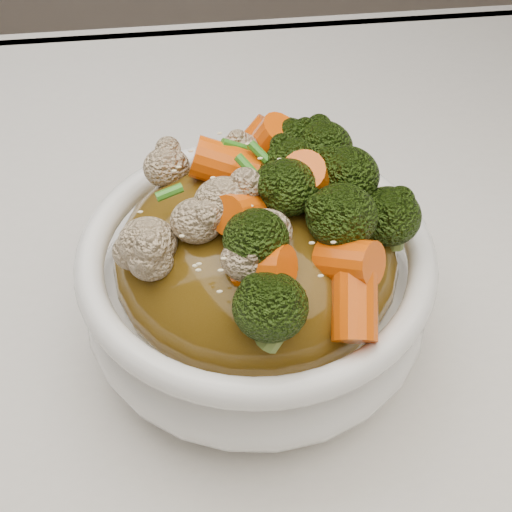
{
  "coord_description": "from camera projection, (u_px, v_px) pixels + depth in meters",
  "views": [
    {
      "loc": [
        -0.06,
        -0.28,
        1.14
      ],
      "look_at": [
        -0.02,
        0.02,
        0.82
      ],
      "focal_mm": 55.0,
      "sensor_mm": 36.0,
      "label": 1
    }
  ],
  "objects": [
    {
      "name": "sesame_seeds",
      "position": [
        256.0,
        180.0,
        0.4
      ],
      "size": [
        0.19,
        0.19,
        0.01
      ],
      "primitive_type": null,
      "rotation": [
        0.0,
        0.0,
        -0.42
      ],
      "color": "#F5E5AE",
      "rests_on": "sauce_base"
    },
    {
      "name": "bowl",
      "position": [
        256.0,
        292.0,
        0.47
      ],
      "size": [
        0.27,
        0.27,
        0.08
      ],
      "primitive_type": null,
      "rotation": [
        0.0,
        0.0,
        -0.42
      ],
      "color": "white",
      "rests_on": "tablecloth"
    },
    {
      "name": "broccoli",
      "position": [
        256.0,
        182.0,
        0.4
      ],
      "size": [
        0.21,
        0.21,
        0.04
      ],
      "primitive_type": null,
      "rotation": [
        0.0,
        0.0,
        -0.42
      ],
      "color": "black",
      "rests_on": "sauce_base"
    },
    {
      "name": "scallions",
      "position": [
        256.0,
        180.0,
        0.4
      ],
      "size": [
        0.16,
        0.16,
        0.02
      ],
      "primitive_type": null,
      "rotation": [
        0.0,
        0.0,
        -0.42
      ],
      "color": "#35851E",
      "rests_on": "sauce_base"
    },
    {
      "name": "tablecloth",
      "position": [
        293.0,
        378.0,
        0.5
      ],
      "size": [
        1.2,
        0.8,
        0.04
      ],
      "primitive_type": "cube",
      "color": "silver",
      "rests_on": "dining_table"
    },
    {
      "name": "sauce_base",
      "position": [
        256.0,
        259.0,
        0.45
      ],
      "size": [
        0.21,
        0.21,
        0.09
      ],
      "primitive_type": "ellipsoid",
      "rotation": [
        0.0,
        0.0,
        -0.42
      ],
      "color": "#5B3F0F",
      "rests_on": "bowl"
    },
    {
      "name": "cauliflower",
      "position": [
        256.0,
        185.0,
        0.41
      ],
      "size": [
        0.21,
        0.21,
        0.03
      ],
      "primitive_type": null,
      "rotation": [
        0.0,
        0.0,
        -0.42
      ],
      "color": "#D3B890",
      "rests_on": "sauce_base"
    },
    {
      "name": "carrots",
      "position": [
        256.0,
        181.0,
        0.4
      ],
      "size": [
        0.21,
        0.21,
        0.05
      ],
      "primitive_type": null,
      "rotation": [
        0.0,
        0.0,
        -0.42
      ],
      "color": "#FA5B08",
      "rests_on": "sauce_base"
    }
  ]
}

